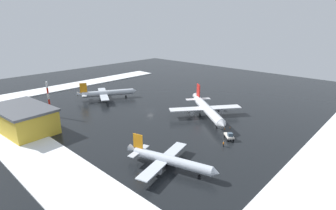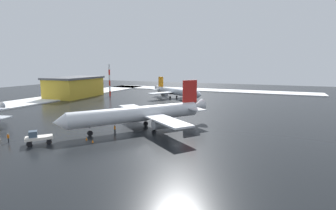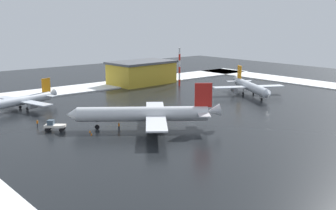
{
  "view_description": "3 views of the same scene",
  "coord_description": "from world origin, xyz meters",
  "px_view_note": "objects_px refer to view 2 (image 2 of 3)",
  "views": [
    {
      "loc": [
        78.95,
        -73.27,
        36.67
      ],
      "look_at": [
        7.82,
        3.04,
        3.34
      ],
      "focal_mm": 28.0,
      "sensor_mm": 36.0,
      "label": 1
    },
    {
      "loc": [
        73.52,
        37.21,
        14.51
      ],
      "look_at": [
        8.93,
        9.81,
        3.41
      ],
      "focal_mm": 28.0,
      "sensor_mm": 36.0,
      "label": 2
    },
    {
      "loc": [
        79.85,
        84.52,
        25.17
      ],
      "look_at": [
        16.67,
        9.26,
        4.7
      ],
      "focal_mm": 45.0,
      "sensor_mm": 36.0,
      "label": 3
    }
  ],
  "objects_px": {
    "ground_crew_mid_apron": "(8,137)",
    "antenna_mast": "(110,80)",
    "cargo_hangar": "(75,87)",
    "airplane_parked_portside": "(141,114)",
    "traffic_cone_mid_line": "(86,139)",
    "pushback_tug": "(37,137)",
    "ground_crew_by_nose_gear": "(115,129)",
    "traffic_cone_near_nose": "(93,141)",
    "airplane_distant_tail": "(176,92)"
  },
  "relations": [
    {
      "from": "pushback_tug",
      "to": "ground_crew_by_nose_gear",
      "type": "height_order",
      "value": "pushback_tug"
    },
    {
      "from": "antenna_mast",
      "to": "traffic_cone_mid_line",
      "type": "distance_m",
      "value": 69.49
    },
    {
      "from": "cargo_hangar",
      "to": "traffic_cone_near_nose",
      "type": "relative_size",
      "value": 47.33
    },
    {
      "from": "airplane_parked_portside",
      "to": "antenna_mast",
      "type": "distance_m",
      "value": 63.21
    },
    {
      "from": "airplane_distant_tail",
      "to": "cargo_hangar",
      "type": "height_order",
      "value": "cargo_hangar"
    },
    {
      "from": "airplane_parked_portside",
      "to": "pushback_tug",
      "type": "xyz_separation_m",
      "value": [
        17.19,
        -11.97,
        -2.21
      ]
    },
    {
      "from": "antenna_mast",
      "to": "traffic_cone_mid_line",
      "type": "bearing_deg",
      "value": 31.65
    },
    {
      "from": "airplane_distant_tail",
      "to": "pushback_tug",
      "type": "bearing_deg",
      "value": -60.92
    },
    {
      "from": "ground_crew_by_nose_gear",
      "to": "traffic_cone_mid_line",
      "type": "bearing_deg",
      "value": -54.3
    },
    {
      "from": "ground_crew_by_nose_gear",
      "to": "traffic_cone_mid_line",
      "type": "relative_size",
      "value": 3.11
    },
    {
      "from": "airplane_parked_portside",
      "to": "traffic_cone_mid_line",
      "type": "distance_m",
      "value": 13.3
    },
    {
      "from": "cargo_hangar",
      "to": "traffic_cone_near_nose",
      "type": "xyz_separation_m",
      "value": [
        51.67,
        51.28,
        -4.17
      ]
    },
    {
      "from": "pushback_tug",
      "to": "antenna_mast",
      "type": "bearing_deg",
      "value": -113.32
    },
    {
      "from": "ground_crew_by_nose_gear",
      "to": "traffic_cone_near_nose",
      "type": "relative_size",
      "value": 3.11
    },
    {
      "from": "ground_crew_by_nose_gear",
      "to": "antenna_mast",
      "type": "xyz_separation_m",
      "value": [
        -52.58,
        -38.49,
        6.18
      ]
    },
    {
      "from": "airplane_distant_tail",
      "to": "ground_crew_mid_apron",
      "type": "height_order",
      "value": "airplane_distant_tail"
    },
    {
      "from": "airplane_parked_portside",
      "to": "traffic_cone_mid_line",
      "type": "bearing_deg",
      "value": 11.74
    },
    {
      "from": "airplane_distant_tail",
      "to": "ground_crew_by_nose_gear",
      "type": "relative_size",
      "value": 15.63
    },
    {
      "from": "cargo_hangar",
      "to": "traffic_cone_mid_line",
      "type": "xyz_separation_m",
      "value": [
        50.8,
        49.08,
        -4.17
      ]
    },
    {
      "from": "airplane_distant_tail",
      "to": "antenna_mast",
      "type": "distance_m",
      "value": 30.75
    },
    {
      "from": "airplane_parked_portside",
      "to": "traffic_cone_mid_line",
      "type": "xyz_separation_m",
      "value": [
        11.64,
        -5.57,
        -3.21
      ]
    },
    {
      "from": "cargo_hangar",
      "to": "traffic_cone_near_nose",
      "type": "bearing_deg",
      "value": 40.59
    },
    {
      "from": "pushback_tug",
      "to": "antenna_mast",
      "type": "height_order",
      "value": "antenna_mast"
    },
    {
      "from": "ground_crew_mid_apron",
      "to": "airplane_distant_tail",
      "type": "bearing_deg",
      "value": -152.99
    },
    {
      "from": "pushback_tug",
      "to": "traffic_cone_mid_line",
      "type": "xyz_separation_m",
      "value": [
        -5.55,
        6.4,
        -1.01
      ]
    },
    {
      "from": "airplane_distant_tail",
      "to": "antenna_mast",
      "type": "bearing_deg",
      "value": -142.18
    },
    {
      "from": "pushback_tug",
      "to": "ground_crew_by_nose_gear",
      "type": "relative_size",
      "value": 2.86
    },
    {
      "from": "airplane_parked_portside",
      "to": "cargo_hangar",
      "type": "relative_size",
      "value": 1.15
    },
    {
      "from": "ground_crew_by_nose_gear",
      "to": "antenna_mast",
      "type": "height_order",
      "value": "antenna_mast"
    },
    {
      "from": "airplane_parked_portside",
      "to": "traffic_cone_near_nose",
      "type": "xyz_separation_m",
      "value": [
        12.52,
        -3.38,
        -3.21
      ]
    },
    {
      "from": "airplane_distant_tail",
      "to": "traffic_cone_near_nose",
      "type": "distance_m",
      "value": 64.86
    },
    {
      "from": "traffic_cone_mid_line",
      "to": "pushback_tug",
      "type": "bearing_deg",
      "value": -49.06
    },
    {
      "from": "airplane_parked_portside",
      "to": "traffic_cone_near_nose",
      "type": "height_order",
      "value": "airplane_parked_portside"
    },
    {
      "from": "airplane_parked_portside",
      "to": "traffic_cone_near_nose",
      "type": "bearing_deg",
      "value": 22.21
    },
    {
      "from": "traffic_cone_near_nose",
      "to": "airplane_distant_tail",
      "type": "bearing_deg",
      "value": -172.59
    },
    {
      "from": "airplane_distant_tail",
      "to": "ground_crew_by_nose_gear",
      "type": "height_order",
      "value": "airplane_distant_tail"
    },
    {
      "from": "airplane_distant_tail",
      "to": "ground_crew_mid_apron",
      "type": "relative_size",
      "value": 15.63
    },
    {
      "from": "airplane_distant_tail",
      "to": "traffic_cone_near_nose",
      "type": "relative_size",
      "value": 48.59
    },
    {
      "from": "ground_crew_mid_apron",
      "to": "antenna_mast",
      "type": "xyz_separation_m",
      "value": [
        -65.87,
        -24.06,
        6.18
      ]
    },
    {
      "from": "airplane_distant_tail",
      "to": "cargo_hangar",
      "type": "relative_size",
      "value": 1.03
    },
    {
      "from": "ground_crew_by_nose_gear",
      "to": "traffic_cone_near_nose",
      "type": "distance_m",
      "value": 7.2
    },
    {
      "from": "airplane_parked_portside",
      "to": "cargo_hangar",
      "type": "xyz_separation_m",
      "value": [
        -39.16,
        -54.65,
        0.95
      ]
    },
    {
      "from": "cargo_hangar",
      "to": "traffic_cone_mid_line",
      "type": "relative_size",
      "value": 47.33
    },
    {
      "from": "pushback_tug",
      "to": "cargo_hangar",
      "type": "distance_m",
      "value": 70.76
    },
    {
      "from": "ground_crew_mid_apron",
      "to": "traffic_cone_mid_line",
      "type": "relative_size",
      "value": 3.11
    },
    {
      "from": "airplane_parked_portside",
      "to": "ground_crew_mid_apron",
      "type": "xyz_separation_m",
      "value": [
        18.64,
        -17.8,
        -2.52
      ]
    },
    {
      "from": "cargo_hangar",
      "to": "airplane_parked_portside",
      "type": "bearing_deg",
      "value": 50.19
    },
    {
      "from": "cargo_hangar",
      "to": "traffic_cone_mid_line",
      "type": "bearing_deg",
      "value": 39.82
    },
    {
      "from": "ground_crew_by_nose_gear",
      "to": "cargo_hangar",
      "type": "height_order",
      "value": "cargo_hangar"
    },
    {
      "from": "ground_crew_mid_apron",
      "to": "antenna_mast",
      "type": "distance_m",
      "value": 70.39
    }
  ]
}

